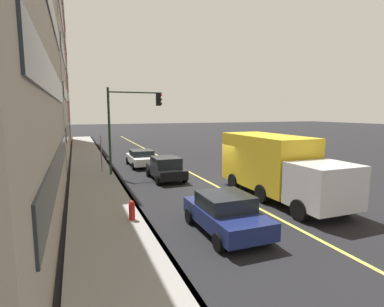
% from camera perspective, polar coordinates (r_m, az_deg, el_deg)
% --- Properties ---
extents(ground, '(200.00, 200.00, 0.00)m').
position_cam_1_polar(ground, '(18.37, 4.46, -6.11)').
color(ground, black).
extents(sidewalk_slab, '(80.00, 3.04, 0.15)m').
position_cam_1_polar(sidewalk_slab, '(16.67, -17.07, -7.62)').
color(sidewalk_slab, gray).
rests_on(sidewalk_slab, ground).
extents(curb_edge, '(80.00, 0.16, 0.15)m').
position_cam_1_polar(curb_edge, '(16.82, -12.13, -7.31)').
color(curb_edge, slate).
rests_on(curb_edge, ground).
extents(lane_stripe_center, '(80.00, 0.16, 0.01)m').
position_cam_1_polar(lane_stripe_center, '(18.37, 4.46, -6.09)').
color(lane_stripe_center, '#D8CC4C').
rests_on(lane_stripe_center, ground).
extents(building_midblock, '(14.87, 8.98, 18.93)m').
position_cam_1_polar(building_midblock, '(30.95, -31.81, 16.08)').
color(building_midblock, '#9E9384').
rests_on(building_midblock, ground).
extents(building_glass_right, '(13.09, 11.67, 19.95)m').
position_cam_1_polar(building_glass_right, '(46.55, -29.95, 13.68)').
color(building_glass_right, brown).
rests_on(building_glass_right, ground).
extents(car_navy, '(4.00, 2.06, 1.44)m').
position_cam_1_polar(car_navy, '(11.38, 6.37, -11.12)').
color(car_navy, navy).
rests_on(car_navy, ground).
extents(car_black, '(3.88, 1.97, 1.51)m').
position_cam_1_polar(car_black, '(19.89, -4.99, -2.78)').
color(car_black, black).
rests_on(car_black, ground).
extents(car_white, '(4.28, 2.07, 1.33)m').
position_cam_1_polar(car_white, '(25.09, -9.53, -0.82)').
color(car_white, silver).
rests_on(car_white, ground).
extents(truck_yellow, '(8.04, 2.68, 3.20)m').
position_cam_1_polar(truck_yellow, '(16.12, 15.68, -2.19)').
color(truck_yellow, silver).
rests_on(truck_yellow, ground).
extents(traffic_light_mast, '(0.28, 3.81, 6.07)m').
position_cam_1_polar(traffic_light_mast, '(21.37, -11.78, 6.91)').
color(traffic_light_mast, '#1E3823').
rests_on(traffic_light_mast, ground).
extents(street_sign_post, '(0.60, 0.08, 2.77)m').
position_cam_1_polar(street_sign_post, '(22.48, -16.83, 0.39)').
color(street_sign_post, slate).
rests_on(street_sign_post, ground).
extents(fire_hydrant, '(0.24, 0.24, 0.94)m').
position_cam_1_polar(fire_hydrant, '(12.46, -11.31, -10.83)').
color(fire_hydrant, red).
rests_on(fire_hydrant, ground).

